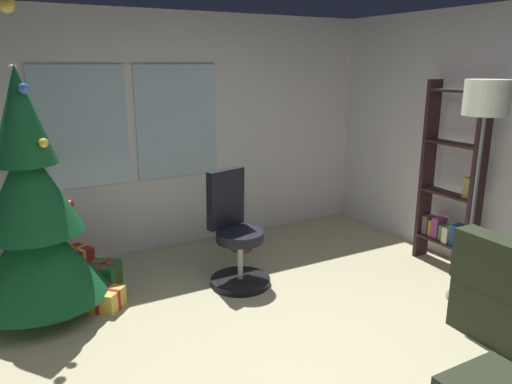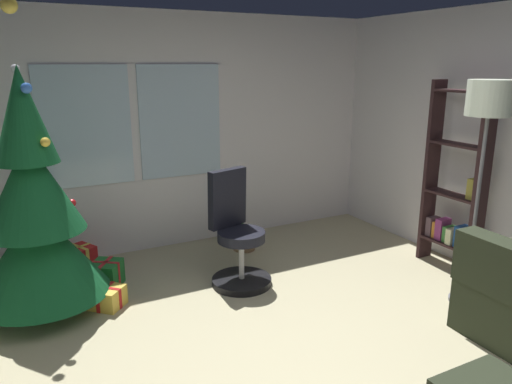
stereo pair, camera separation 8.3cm
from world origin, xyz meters
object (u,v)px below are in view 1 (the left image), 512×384
object	(u,v)px
gift_box_gold	(105,299)
floor_lamp	(485,115)
office_chair	(236,240)
potted_plant	(238,227)
gift_box_green	(104,276)
gift_box_blue	(98,274)
gift_box_red	(77,260)
holiday_tree	(33,218)
bookshelf	(450,189)

from	to	relation	value
gift_box_gold	floor_lamp	world-z (taller)	floor_lamp
office_chair	gift_box_gold	bearing A→B (deg)	175.77
potted_plant	gift_box_green	bearing A→B (deg)	-171.27
gift_box_gold	gift_box_blue	distance (m)	0.52
gift_box_red	holiday_tree	bearing A→B (deg)	-117.93
gift_box_blue	office_chair	size ratio (longest dim) A/B	0.24
gift_box_blue	gift_box_green	bearing A→B (deg)	-76.64
gift_box_gold	gift_box_blue	size ratio (longest dim) A/B	1.40
gift_box_red	gift_box_blue	world-z (taller)	gift_box_red
gift_box_red	office_chair	xyz separation A→B (m)	(1.27, -0.98, 0.30)
gift_box_gold	floor_lamp	size ratio (longest dim) A/B	0.19
gift_box_green	floor_lamp	distance (m)	3.55
holiday_tree	bookshelf	world-z (taller)	holiday_tree
gift_box_green	potted_plant	distance (m)	1.53
office_chair	bookshelf	xyz separation A→B (m)	(2.05, -0.66, 0.38)
gift_box_red	gift_box_blue	xyz separation A→B (m)	(0.13, -0.37, -0.03)
bookshelf	potted_plant	size ratio (longest dim) A/B	2.70
gift_box_green	office_chair	world-z (taller)	office_chair
holiday_tree	gift_box_blue	xyz separation A→B (m)	(0.51, 0.36, -0.74)
gift_box_green	gift_box_gold	size ratio (longest dim) A/B	1.00
holiday_tree	gift_box_gold	xyz separation A→B (m)	(0.46, -0.16, -0.74)
gift_box_blue	potted_plant	distance (m)	1.54
holiday_tree	floor_lamp	distance (m)	3.67
floor_lamp	office_chair	bearing A→B (deg)	141.45
floor_lamp	holiday_tree	bearing A→B (deg)	154.93
bookshelf	potted_plant	distance (m)	2.22
gift_box_green	gift_box_blue	bearing A→B (deg)	103.36
bookshelf	holiday_tree	bearing A→B (deg)	166.22
gift_box_green	potted_plant	size ratio (longest dim) A/B	0.53
gift_box_red	floor_lamp	xyz separation A→B (m)	(2.86, -2.25, 1.49)
gift_box_green	bookshelf	bearing A→B (deg)	-19.88
bookshelf	floor_lamp	size ratio (longest dim) A/B	0.98
gift_box_gold	gift_box_blue	world-z (taller)	gift_box_blue
holiday_tree	potted_plant	bearing A→B (deg)	12.82
bookshelf	office_chair	bearing A→B (deg)	162.20
floor_lamp	gift_box_gold	bearing A→B (deg)	154.04
office_chair	floor_lamp	distance (m)	2.36
gift_box_gold	potted_plant	distance (m)	1.71
gift_box_red	floor_lamp	world-z (taller)	floor_lamp
gift_box_red	bookshelf	distance (m)	3.76
gift_box_green	bookshelf	world-z (taller)	bookshelf
gift_box_red	gift_box_green	xyz separation A→B (m)	(0.16, -0.50, -0.00)
office_chair	potted_plant	size ratio (longest dim) A/B	1.56
gift_box_blue	bookshelf	size ratio (longest dim) A/B	0.14
holiday_tree	floor_lamp	bearing A→B (deg)	-25.07
gift_box_green	potted_plant	bearing A→B (deg)	8.73
gift_box_green	gift_box_blue	size ratio (longest dim) A/B	1.41
gift_box_blue	potted_plant	xyz separation A→B (m)	(1.53, 0.11, 0.18)
gift_box_red	office_chair	size ratio (longest dim) A/B	0.31
gift_box_red	gift_box_gold	xyz separation A→B (m)	(0.07, -0.89, -0.04)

